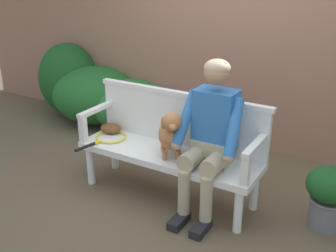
# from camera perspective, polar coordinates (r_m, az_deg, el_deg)

# --- Properties ---
(ground_plane) EXTENTS (40.00, 40.00, 0.00)m
(ground_plane) POSITION_cam_1_polar(r_m,az_deg,el_deg) (3.84, 0.00, -9.58)
(ground_plane) COLOR brown
(brick_garden_fence) EXTENTS (8.00, 0.30, 2.36)m
(brick_garden_fence) POSITION_cam_1_polar(r_m,az_deg,el_deg) (4.75, 9.79, 11.58)
(brick_garden_fence) COLOR #936651
(brick_garden_fence) RESTS_ON ground
(hedge_bush_far_right) EXTENTS (1.04, 0.95, 0.64)m
(hedge_bush_far_right) POSITION_cam_1_polar(r_m,az_deg,el_deg) (5.21, -5.23, 2.94)
(hedge_bush_far_right) COLOR #286B2D
(hedge_bush_far_right) RESTS_ON ground
(hedge_bush_mid_right) EXTENTS (0.83, 0.79, 0.99)m
(hedge_bush_mid_right) POSITION_cam_1_polar(r_m,az_deg,el_deg) (5.86, -13.67, 6.38)
(hedge_bush_mid_right) COLOR #194C1E
(hedge_bush_mid_right) RESTS_ON ground
(hedge_bush_far_left) EXTENTS (1.17, 1.05, 0.74)m
(hedge_bush_far_left) POSITION_cam_1_polar(r_m,az_deg,el_deg) (5.50, -10.06, 4.30)
(hedge_bush_far_left) COLOR #1E5B23
(hedge_bush_far_left) RESTS_ON ground
(garden_bench) EXTENTS (1.66, 0.50, 0.44)m
(garden_bench) POSITION_cam_1_polar(r_m,az_deg,el_deg) (3.66, 0.00, -4.49)
(garden_bench) COLOR white
(garden_bench) RESTS_ON ground
(bench_backrest) EXTENTS (1.70, 0.06, 0.50)m
(bench_backrest) POSITION_cam_1_polar(r_m,az_deg,el_deg) (3.70, 1.72, 1.14)
(bench_backrest) COLOR white
(bench_backrest) RESTS_ON garden_bench
(bench_armrest_left_end) EXTENTS (0.06, 0.50, 0.28)m
(bench_armrest_left_end) POSITION_cam_1_polar(r_m,az_deg,el_deg) (3.92, -10.67, 1.14)
(bench_armrest_left_end) COLOR white
(bench_armrest_left_end) RESTS_ON garden_bench
(bench_armrest_right_end) EXTENTS (0.06, 0.50, 0.28)m
(bench_armrest_right_end) POSITION_cam_1_polar(r_m,az_deg,el_deg) (3.18, 11.60, -4.06)
(bench_armrest_right_end) COLOR white
(bench_armrest_right_end) RESTS_ON garden_bench
(person_seated) EXTENTS (0.56, 0.65, 1.31)m
(person_seated) POSITION_cam_1_polar(r_m,az_deg,el_deg) (3.34, 5.97, -1.02)
(person_seated) COLOR black
(person_seated) RESTS_ON ground
(dog_on_bench) EXTENTS (0.35, 0.42, 0.44)m
(dog_on_bench) POSITION_cam_1_polar(r_m,az_deg,el_deg) (3.46, 0.41, -0.99)
(dog_on_bench) COLOR #AD7042
(dog_on_bench) RESTS_ON garden_bench
(tennis_racket) EXTENTS (0.34, 0.58, 0.03)m
(tennis_racket) POSITION_cam_1_polar(r_m,az_deg,el_deg) (3.93, -8.24, -1.69)
(tennis_racket) COLOR yellow
(tennis_racket) RESTS_ON garden_bench
(baseball_glove) EXTENTS (0.23, 0.19, 0.09)m
(baseball_glove) POSITION_cam_1_polar(r_m,az_deg,el_deg) (4.06, -8.00, -0.33)
(baseball_glove) COLOR brown
(baseball_glove) RESTS_ON garden_bench
(potted_plant) EXTENTS (0.37, 0.37, 0.53)m
(potted_plant) POSITION_cam_1_polar(r_m,az_deg,el_deg) (3.50, 21.45, -8.82)
(potted_plant) COLOR slate
(potted_plant) RESTS_ON ground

